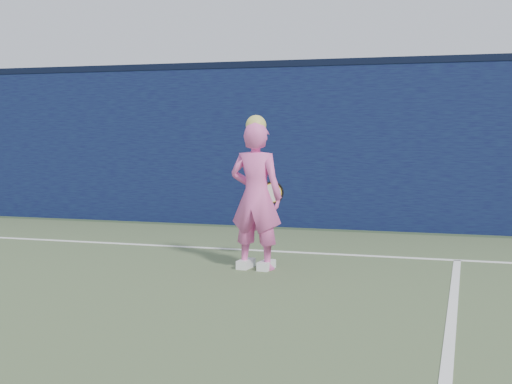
% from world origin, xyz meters
% --- Properties ---
extents(backstop_wall, '(24.00, 0.40, 2.50)m').
position_xyz_m(backstop_wall, '(0.00, 6.50, 1.25)').
color(backstop_wall, '#0C0C35').
rests_on(backstop_wall, ground).
extents(wall_cap, '(24.00, 0.42, 0.10)m').
position_xyz_m(wall_cap, '(0.00, 6.50, 2.55)').
color(wall_cap, black).
rests_on(wall_cap, backstop_wall).
extents(player, '(0.61, 0.43, 1.67)m').
position_xyz_m(player, '(2.71, 2.87, 0.80)').
color(player, pink).
rests_on(player, ground).
extents(racket, '(0.50, 0.19, 0.27)m').
position_xyz_m(racket, '(2.73, 3.35, 0.79)').
color(racket, black).
rests_on(racket, ground).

